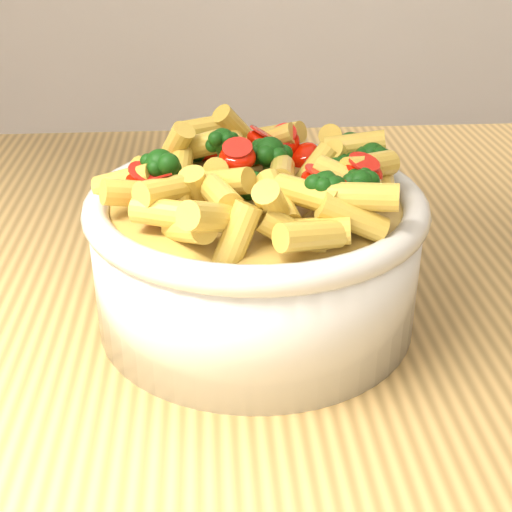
{
  "coord_description": "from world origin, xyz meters",
  "views": [
    {
      "loc": [
        -0.06,
        -0.53,
        1.19
      ],
      "look_at": [
        -0.03,
        -0.07,
        0.95
      ],
      "focal_mm": 50.0,
      "sensor_mm": 36.0,
      "label": 1
    }
  ],
  "objects": [
    {
      "name": "serving_bowl",
      "position": [
        -0.03,
        -0.07,
        0.95
      ],
      "size": [
        0.24,
        0.24,
        0.1
      ],
      "color": "silver",
      "rests_on": "table"
    },
    {
      "name": "pasta_salad",
      "position": [
        -0.03,
        -0.07,
        1.02
      ],
      "size": [
        0.19,
        0.19,
        0.04
      ],
      "color": "#E8CB49",
      "rests_on": "serving_bowl"
    },
    {
      "name": "table",
      "position": [
        0.0,
        0.0,
        0.8
      ],
      "size": [
        1.2,
        0.8,
        0.9
      ],
      "color": "tan",
      "rests_on": "ground"
    }
  ]
}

